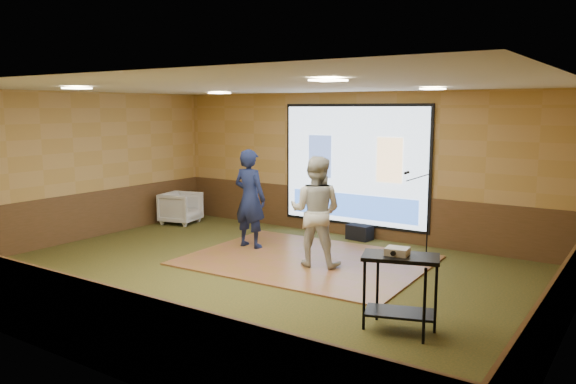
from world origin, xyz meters
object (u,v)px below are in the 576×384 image
Objects in this scene: player_right at (316,211)px; player_left at (250,198)px; mic_stand at (424,228)px; banquet_chair at (181,208)px; dance_floor at (307,260)px; projector_screen at (354,167)px; av_table at (400,279)px; duffel_bag at (360,232)px; projector at (397,251)px.

player_left is at bearing -27.23° from player_right.
banquet_chair is (-5.73, -0.43, -0.13)m from mic_stand.
dance_floor is 2.64× the size of mic_stand.
projector_screen reaches higher than av_table.
banquet_chair is at bearing 154.74° from av_table.
dance_floor is at bearing -110.63° from mic_stand.
duffel_bag is (0.04, 2.00, 0.14)m from dance_floor.
projector_screen is at bearing 123.59° from av_table.
av_table is 3.77m from mic_stand.
projector is 4.85m from duffel_bag.
duffel_bag is (-0.28, 2.22, -0.81)m from player_right.
player_right is at bearing -35.43° from dance_floor.
dance_floor is at bearing 133.54° from projector.
mic_stand is (1.77, -0.61, -0.98)m from projector_screen.
player_left is (-1.39, 0.17, 0.96)m from dance_floor.
av_table is 0.33m from projector.
dance_floor is at bearing -91.04° from duffel_bag.
projector reaches higher than duffel_bag.
mic_stand is (1.24, 1.80, -0.46)m from player_right.
banquet_chair is at bearing 147.00° from projector.
projector_screen is 1.76× the size of player_left.
projector is (2.24, -1.84, 0.03)m from player_right.
banquet_chair reaches higher than dance_floor.
player_right reaches higher than av_table.
mic_stand is at bearing -98.16° from banquet_chair.
player_left is 2.33× the size of banquet_chair.
av_table is 3.56× the size of projector.
banquet_chair is at bearing 164.69° from dance_floor.
duffel_bag is at bearing 114.27° from projector.
dance_floor is 15.26× the size of projector.
projector_screen is 1.36m from duffel_bag.
player_left reaches higher than mic_stand.
banquet_chair is at bearing -30.98° from player_right.
player_left is at bearing 150.79° from av_table.
duffel_bag is (1.42, 1.82, -0.82)m from player_left.
dance_floor is at bearing -84.30° from projector_screen.
player_left is 4.53m from projector.
player_right is at bearing -119.36° from banquet_chair.
player_left is (-1.17, -2.01, -0.51)m from projector_screen.
dance_floor is 3.42m from projector.
projector_screen is at bearing -87.72° from banquet_chair.
duffel_bag is at bearing -90.99° from banquet_chair.
mic_stand is 5.75m from banquet_chair.
player_left is at bearing -130.54° from mic_stand.
projector_screen is 2.12m from mic_stand.
duffel_bag is (-2.56, 4.05, -0.50)m from av_table.
dance_floor is 5.02× the size of banquet_chair.
projector is at bearing -38.94° from dance_floor.
player_right reaches higher than dance_floor.
av_table is (2.59, -2.05, 0.64)m from dance_floor.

